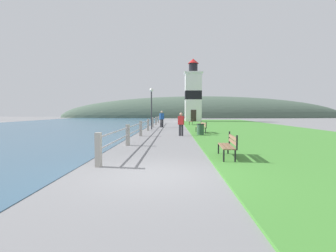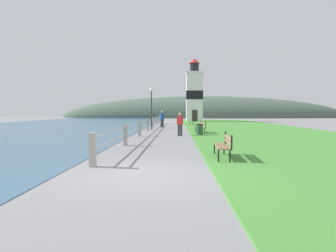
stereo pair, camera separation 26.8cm
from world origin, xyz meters
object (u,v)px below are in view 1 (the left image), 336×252
at_px(park_bench_far, 192,121).
at_px(person_by_railing, 162,118).
at_px(lighthouse, 193,94).
at_px(park_bench_near, 229,144).
at_px(lamp_post, 151,101).
at_px(trash_bin, 200,130).
at_px(person_strolling, 181,123).
at_px(park_bench_midway, 202,127).

xyz_separation_m(park_bench_far, person_by_railing, (-3.51, -4.47, 0.43)).
xyz_separation_m(park_bench_far, lighthouse, (1.07, 12.57, 4.16)).
relative_size(park_bench_near, person_by_railing, 0.98).
bearing_deg(lamp_post, person_by_railing, 74.97).
bearing_deg(trash_bin, person_by_railing, 108.56).
distance_m(park_bench_far, person_by_railing, 5.70).
height_order(lighthouse, person_strolling, lighthouse).
xyz_separation_m(lighthouse, person_strolling, (-2.75, -26.94, -3.81)).
relative_size(trash_bin, lamp_post, 0.21).
bearing_deg(person_strolling, lamp_post, 42.26).
distance_m(person_by_railing, lamp_post, 3.71).
bearing_deg(person_by_railing, park_bench_far, -64.12).
xyz_separation_m(park_bench_near, lighthouse, (1.26, 35.92, 4.16)).
distance_m(park_bench_midway, person_by_railing, 8.54).
distance_m(person_strolling, lamp_post, 7.49).
relative_size(person_by_railing, lamp_post, 0.45).
relative_size(park_bench_far, trash_bin, 1.99).
bearing_deg(park_bench_midway, trash_bin, 74.20).
distance_m(park_bench_near, lighthouse, 36.18).
distance_m(park_bench_midway, lighthouse, 25.19).
bearing_deg(park_bench_midway, park_bench_near, 82.04).
xyz_separation_m(person_strolling, person_by_railing, (-1.83, 9.90, 0.08)).
bearing_deg(person_by_railing, lighthouse, -41.05).
relative_size(park_bench_midway, person_by_railing, 1.02).
bearing_deg(trash_bin, person_strolling, -167.49).
distance_m(lighthouse, trash_bin, 27.01).
distance_m(park_bench_near, park_bench_far, 23.35).
bearing_deg(lamp_post, park_bench_near, -75.20).
bearing_deg(lighthouse, person_by_railing, -105.02).
relative_size(person_strolling, lamp_post, 0.41).
bearing_deg(park_bench_near, person_strolling, -77.02).
xyz_separation_m(lighthouse, person_by_railing, (-4.57, -17.04, -3.73)).
bearing_deg(park_bench_near, trash_bin, -85.85).
bearing_deg(lighthouse, trash_bin, -92.91).
height_order(park_bench_midway, lamp_post, lamp_post).
distance_m(park_bench_midway, lamp_post, 6.72).
height_order(park_bench_far, person_strolling, person_strolling).
xyz_separation_m(park_bench_midway, person_by_railing, (-3.50, 7.78, 0.43)).
distance_m(park_bench_far, person_strolling, 14.47).
xyz_separation_m(park_bench_far, trash_bin, (-0.29, -14.06, -0.11)).
bearing_deg(person_strolling, park_bench_near, -149.91).
bearing_deg(lighthouse, park_bench_far, -94.84).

